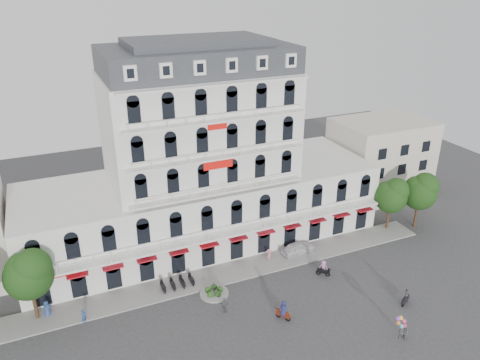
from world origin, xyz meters
The scene contains 18 objects.
ground centered at (0.00, 0.00, 0.00)m, with size 120.00×120.00×0.00m, color #38383A.
sidewalk centered at (0.00, 9.00, 0.08)m, with size 53.00×4.00×0.16m, color gray.
main_building centered at (0.00, 18.00, 9.96)m, with size 45.00×15.00×25.80m.
flank_building_east centered at (30.00, 20.00, 6.00)m, with size 14.00×10.00×12.00m, color beige.
traffic_island centered at (-3.00, 6.00, 0.26)m, with size 3.20×3.20×1.60m.
parked_scooter_row centered at (-6.35, 8.80, 0.00)m, with size 4.40×1.80×1.10m, color black, non-canonical shape.
tree_west_inner centered at (-20.95, 9.48, 5.68)m, with size 4.76×4.76×8.25m.
tree_east_inner centered at (24.05, 9.98, 5.21)m, with size 4.40×4.37×7.57m.
tree_east_outer centered at (28.05, 8.98, 5.55)m, with size 4.65×4.65×8.05m.
parked_car centered at (9.61, 9.50, 0.77)m, with size 1.81×4.49×1.53m, color silver.
rider_east centered at (2.05, -0.59, 1.13)m, with size 1.14×1.46×2.24m.
rider_northeast centered at (15.15, -3.72, 1.00)m, with size 1.57×0.99×2.07m.
rider_center centered at (9.92, 4.20, 1.04)m, with size 1.36×1.25×2.01m.
pedestrian_left centered at (-20.00, 9.50, 0.93)m, with size 0.91×0.59×1.87m, color navy.
pedestrian_mid centered at (-3.04, 2.78, 0.91)m, with size 1.06×0.44×1.81m, color slate.
pedestrian_right centered at (5.52, 9.50, 0.80)m, with size 1.03×0.59×1.60m, color pink.
pedestrian_far centered at (-16.67, 6.89, 0.81)m, with size 0.59×0.39×1.62m, color navy.
balloon_vendor centered at (11.21, -7.69, 1.32)m, with size 1.28×1.21×2.45m.
Camera 1 is at (-17.16, -33.61, 32.55)m, focal length 35.00 mm.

